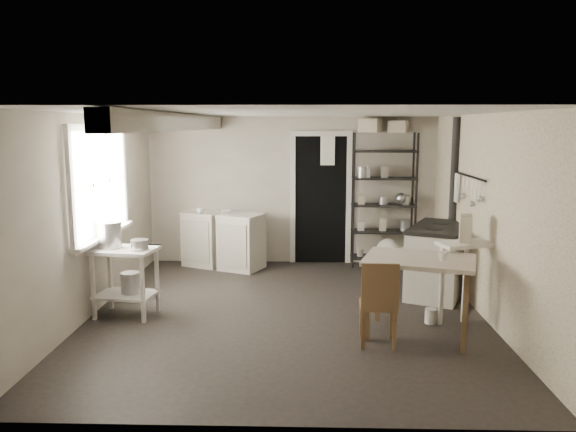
{
  "coord_description": "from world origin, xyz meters",
  "views": [
    {
      "loc": [
        0.19,
        -6.28,
        2.17
      ],
      "look_at": [
        0.0,
        0.3,
        1.1
      ],
      "focal_mm": 35.0,
      "sensor_mm": 36.0,
      "label": 1
    }
  ],
  "objects_px": {
    "prep_table": "(126,282)",
    "chair": "(378,297)",
    "shelf_rack": "(383,205)",
    "stove": "(438,261)",
    "work_table": "(418,300)",
    "flour_sack": "(388,254)",
    "base_cabinets": "(223,238)",
    "stockpot": "(109,235)"
  },
  "relations": [
    {
      "from": "stockpot",
      "to": "work_table",
      "type": "bearing_deg",
      "value": -9.63
    },
    {
      "from": "chair",
      "to": "flour_sack",
      "type": "height_order",
      "value": "chair"
    },
    {
      "from": "shelf_rack",
      "to": "stove",
      "type": "bearing_deg",
      "value": -69.85
    },
    {
      "from": "stockpot",
      "to": "flour_sack",
      "type": "height_order",
      "value": "stockpot"
    },
    {
      "from": "work_table",
      "to": "chair",
      "type": "relative_size",
      "value": 1.26
    },
    {
      "from": "work_table",
      "to": "base_cabinets",
      "type": "bearing_deg",
      "value": 130.76
    },
    {
      "from": "prep_table",
      "to": "stove",
      "type": "bearing_deg",
      "value": 13.97
    },
    {
      "from": "stockpot",
      "to": "flour_sack",
      "type": "xyz_separation_m",
      "value": [
        3.49,
        2.17,
        -0.7
      ]
    },
    {
      "from": "stove",
      "to": "work_table",
      "type": "xyz_separation_m",
      "value": [
        -0.55,
        -1.48,
        -0.06
      ]
    },
    {
      "from": "stockpot",
      "to": "shelf_rack",
      "type": "height_order",
      "value": "shelf_rack"
    },
    {
      "from": "shelf_rack",
      "to": "stove",
      "type": "height_order",
      "value": "shelf_rack"
    },
    {
      "from": "prep_table",
      "to": "chair",
      "type": "distance_m",
      "value": 2.88
    },
    {
      "from": "base_cabinets",
      "to": "stockpot",
      "type": "bearing_deg",
      "value": -89.87
    },
    {
      "from": "prep_table",
      "to": "shelf_rack",
      "type": "distance_m",
      "value": 4.1
    },
    {
      "from": "shelf_rack",
      "to": "flour_sack",
      "type": "xyz_separation_m",
      "value": [
        0.06,
        -0.22,
        -0.71
      ]
    },
    {
      "from": "base_cabinets",
      "to": "work_table",
      "type": "relative_size",
      "value": 1.18
    },
    {
      "from": "prep_table",
      "to": "chair",
      "type": "xyz_separation_m",
      "value": [
        2.78,
        -0.77,
        0.08
      ]
    },
    {
      "from": "prep_table",
      "to": "flour_sack",
      "type": "height_order",
      "value": "prep_table"
    },
    {
      "from": "base_cabinets",
      "to": "shelf_rack",
      "type": "bearing_deg",
      "value": 27.25
    },
    {
      "from": "work_table",
      "to": "stockpot",
      "type": "bearing_deg",
      "value": 170.37
    },
    {
      "from": "flour_sack",
      "to": "base_cabinets",
      "type": "bearing_deg",
      "value": 178.55
    },
    {
      "from": "shelf_rack",
      "to": "work_table",
      "type": "distance_m",
      "value": 3.03
    },
    {
      "from": "prep_table",
      "to": "stockpot",
      "type": "bearing_deg",
      "value": 168.58
    },
    {
      "from": "chair",
      "to": "work_table",
      "type": "bearing_deg",
      "value": 30.51
    },
    {
      "from": "stove",
      "to": "work_table",
      "type": "bearing_deg",
      "value": -85.51
    },
    {
      "from": "work_table",
      "to": "flour_sack",
      "type": "height_order",
      "value": "work_table"
    },
    {
      "from": "stockpot",
      "to": "flour_sack",
      "type": "bearing_deg",
      "value": 31.93
    },
    {
      "from": "prep_table",
      "to": "shelf_rack",
      "type": "relative_size",
      "value": 0.38
    },
    {
      "from": "prep_table",
      "to": "shelf_rack",
      "type": "height_order",
      "value": "shelf_rack"
    },
    {
      "from": "stockpot",
      "to": "flour_sack",
      "type": "distance_m",
      "value": 4.17
    },
    {
      "from": "shelf_rack",
      "to": "chair",
      "type": "xyz_separation_m",
      "value": [
        -0.48,
        -3.21,
        -0.46
      ]
    },
    {
      "from": "chair",
      "to": "flour_sack",
      "type": "bearing_deg",
      "value": 82.44
    },
    {
      "from": "stockpot",
      "to": "shelf_rack",
      "type": "xyz_separation_m",
      "value": [
        3.43,
        2.4,
        0.01
      ]
    },
    {
      "from": "prep_table",
      "to": "work_table",
      "type": "xyz_separation_m",
      "value": [
        3.22,
        -0.54,
        -0.02
      ]
    },
    {
      "from": "stockpot",
      "to": "work_table",
      "type": "xyz_separation_m",
      "value": [
        3.39,
        -0.58,
        -0.56
      ]
    },
    {
      "from": "shelf_rack",
      "to": "chair",
      "type": "height_order",
      "value": "shelf_rack"
    },
    {
      "from": "stove",
      "to": "flour_sack",
      "type": "relative_size",
      "value": 2.44
    },
    {
      "from": "base_cabinets",
      "to": "prep_table",
      "type": "bearing_deg",
      "value": -85.77
    },
    {
      "from": "base_cabinets",
      "to": "stove",
      "type": "xyz_separation_m",
      "value": [
        2.97,
        -1.34,
        -0.02
      ]
    },
    {
      "from": "stockpot",
      "to": "stove",
      "type": "relative_size",
      "value": 0.26
    },
    {
      "from": "base_cabinets",
      "to": "flour_sack",
      "type": "height_order",
      "value": "base_cabinets"
    },
    {
      "from": "prep_table",
      "to": "shelf_rack",
      "type": "bearing_deg",
      "value": 36.75
    }
  ]
}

